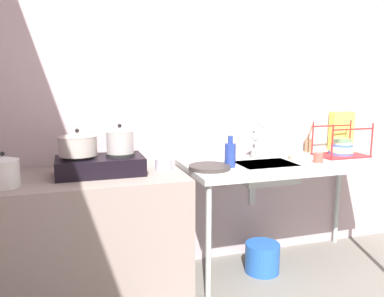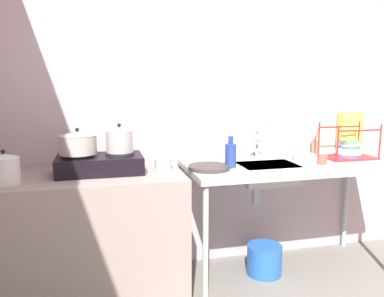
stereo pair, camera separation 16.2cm
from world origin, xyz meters
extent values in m
cube|color=#BBA5A9|center=(0.00, 1.95, 1.39)|extent=(4.71, 0.10, 2.77)
cube|color=#B6BBB7|center=(-0.05, 1.89, 1.53)|extent=(0.05, 0.01, 2.22)
cube|color=gray|center=(-1.34, 1.56, 0.42)|extent=(1.16, 0.67, 0.83)
cube|color=#B6BBB7|center=(0.05, 1.56, 0.81)|extent=(1.49, 0.67, 0.04)
cylinder|color=#AEB8B1|center=(-0.65, 1.27, 0.40)|extent=(0.04, 0.04, 0.79)
cylinder|color=#AEBCBE|center=(-0.65, 1.86, 0.40)|extent=(0.04, 0.04, 0.79)
cylinder|color=#AEBDB9|center=(0.76, 1.86, 0.40)|extent=(0.04, 0.04, 0.79)
cube|color=black|center=(-1.26, 1.56, 0.89)|extent=(0.53, 0.31, 0.11)
cylinder|color=black|center=(-1.39, 1.56, 0.95)|extent=(0.18, 0.18, 0.02)
cylinder|color=black|center=(-1.14, 1.56, 0.95)|extent=(0.18, 0.18, 0.02)
cylinder|color=#A49B92|center=(-1.39, 1.56, 1.02)|extent=(0.23, 0.23, 0.12)
cone|color=#A39087|center=(-1.39, 1.56, 1.09)|extent=(0.23, 0.23, 0.02)
sphere|color=black|center=(-1.39, 1.56, 1.11)|extent=(0.02, 0.02, 0.02)
cylinder|color=#A4A09D|center=(-1.14, 1.56, 1.03)|extent=(0.17, 0.17, 0.14)
cone|color=#A7A796|center=(-1.14, 1.56, 1.11)|extent=(0.17, 0.17, 0.02)
sphere|color=black|center=(-1.14, 1.56, 1.13)|extent=(0.02, 0.02, 0.02)
cylinder|color=silver|center=(-1.79, 1.42, 0.91)|extent=(0.16, 0.16, 0.15)
cone|color=silver|center=(-1.79, 1.42, 0.99)|extent=(0.17, 0.17, 0.02)
sphere|color=black|center=(-1.79, 1.42, 1.02)|extent=(0.02, 0.02, 0.02)
cylinder|color=#B9B9CA|center=(-0.86, 1.55, 0.87)|extent=(0.11, 0.11, 0.08)
cone|color=#B9B9CA|center=(-0.86, 1.55, 0.94)|extent=(0.10, 0.10, 0.07)
cube|color=#B6BBB7|center=(-0.13, 1.54, 0.77)|extent=(0.40, 0.29, 0.13)
cylinder|color=#B6BBB7|center=(-0.14, 1.71, 0.94)|extent=(0.02, 0.02, 0.21)
torus|color=#B6BBB7|center=(-0.14, 1.65, 1.04)|extent=(0.14, 0.02, 0.14)
cylinder|color=#383230|center=(-0.57, 1.49, 0.85)|extent=(0.28, 0.28, 0.03)
cylinder|color=red|center=(0.38, 1.49, 0.96)|extent=(0.01, 0.01, 0.26)
cylinder|color=red|center=(0.73, 1.49, 0.96)|extent=(0.01, 0.01, 0.26)
cylinder|color=red|center=(0.38, 1.73, 0.96)|extent=(0.01, 0.01, 0.26)
cylinder|color=red|center=(0.73, 1.73, 0.96)|extent=(0.01, 0.01, 0.26)
cylinder|color=red|center=(0.56, 1.49, 1.06)|extent=(0.35, 0.01, 0.01)
cylinder|color=red|center=(0.56, 1.73, 1.06)|extent=(0.35, 0.01, 0.01)
cube|color=red|center=(0.56, 1.61, 0.84)|extent=(0.37, 0.26, 0.01)
cylinder|color=#4D65A3|center=(0.56, 1.61, 0.86)|extent=(0.19, 0.19, 0.02)
cylinder|color=beige|center=(0.56, 1.60, 0.88)|extent=(0.18, 0.18, 0.02)
cylinder|color=white|center=(0.56, 1.60, 0.90)|extent=(0.17, 0.17, 0.02)
cylinder|color=#4466A9|center=(0.56, 1.61, 0.92)|extent=(0.16, 0.16, 0.02)
cylinder|color=beige|center=(0.56, 1.61, 0.94)|extent=(0.15, 0.15, 0.02)
cylinder|color=#5F8C66|center=(0.56, 1.60, 0.96)|extent=(0.14, 0.14, 0.02)
cylinder|color=#BE4F42|center=(0.24, 1.45, 0.87)|extent=(0.07, 0.07, 0.07)
cylinder|color=beige|center=(0.17, 1.59, 0.85)|extent=(0.15, 0.15, 0.04)
cylinder|color=navy|center=(-0.41, 1.51, 0.91)|extent=(0.08, 0.08, 0.16)
cylinder|color=navy|center=(-0.41, 1.51, 1.02)|extent=(0.03, 0.03, 0.05)
cube|color=#D7CF4E|center=(0.74, 1.84, 0.99)|extent=(0.20, 0.08, 0.32)
cylinder|color=#8E6C4A|center=(0.43, 1.84, 0.88)|extent=(0.06, 0.06, 0.10)
cylinder|color=olive|center=(0.43, 1.84, 0.96)|extent=(0.02, 0.06, 0.18)
cylinder|color=blue|center=(-0.12, 1.56, 0.11)|extent=(0.25, 0.25, 0.22)
camera|label=1|loc=(-1.43, -0.84, 1.40)|focal=36.17mm
camera|label=2|loc=(-1.28, -0.89, 1.40)|focal=36.17mm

